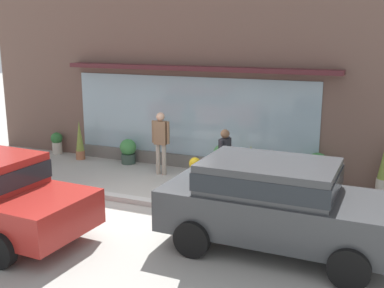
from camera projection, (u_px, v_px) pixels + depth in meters
name	position (u px, v px, depth m)	size (l,w,h in m)	color
ground_plane	(146.00, 201.00, 10.89)	(60.00, 60.00, 0.00)	#9E9B93
curb_strip	(142.00, 201.00, 10.70)	(14.00, 0.24, 0.12)	#B2B2AD
storefront	(199.00, 84.00, 13.20)	(14.00, 0.81, 4.91)	brown
fire_hydrant	(195.00, 175.00, 11.41)	(0.43, 0.40, 0.87)	gold
pedestrian_with_handbag	(224.00, 157.00, 11.10)	(0.21, 0.69, 1.59)	#333847
pedestrian_passerby	(161.00, 138.00, 12.72)	(0.51, 0.23, 1.72)	#9E9384
parked_car_dark_gray	(276.00, 201.00, 8.28)	(4.19, 1.99, 1.61)	#383A3D
potted_plant_window_center	(251.00, 163.00, 12.53)	(0.44, 0.44, 0.88)	#33473D
potted_plant_corner_tall	(128.00, 151.00, 13.95)	(0.48, 0.48, 0.74)	#33473D
potted_plant_window_left	(80.00, 141.00, 14.39)	(0.28, 0.28, 1.20)	#9E6042
potted_plant_window_right	(317.00, 168.00, 11.89)	(0.62, 0.62, 0.85)	#9E6042
potted_plant_near_hydrant	(221.00, 156.00, 13.10)	(0.44, 0.44, 0.77)	#4C4C51
potted_plant_by_entrance	(57.00, 142.00, 15.10)	(0.37, 0.37, 0.69)	#B7B2A3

